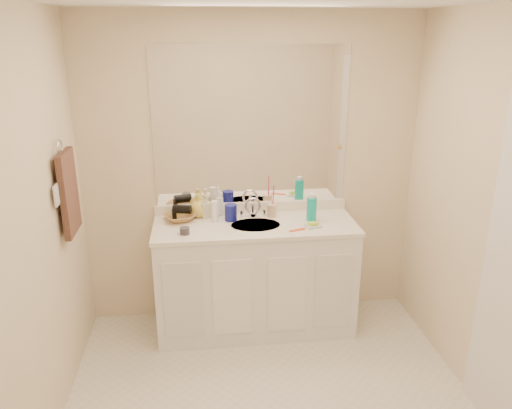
% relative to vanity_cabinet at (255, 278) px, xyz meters
% --- Properties ---
extents(wall_back, '(2.60, 0.02, 2.40)m').
position_rel_vanity_cabinet_xyz_m(wall_back, '(0.00, 0.28, 0.77)').
color(wall_back, beige).
rests_on(wall_back, floor).
extents(wall_left, '(0.02, 2.60, 2.40)m').
position_rel_vanity_cabinet_xyz_m(wall_left, '(-1.30, -1.02, 0.77)').
color(wall_left, beige).
rests_on(wall_left, floor).
extents(wall_right, '(0.02, 2.60, 2.40)m').
position_rel_vanity_cabinet_xyz_m(wall_right, '(1.30, -1.02, 0.77)').
color(wall_right, beige).
rests_on(wall_right, floor).
extents(vanity_cabinet, '(1.50, 0.55, 0.85)m').
position_rel_vanity_cabinet_xyz_m(vanity_cabinet, '(0.00, 0.00, 0.00)').
color(vanity_cabinet, white).
rests_on(vanity_cabinet, floor).
extents(countertop, '(1.52, 0.57, 0.03)m').
position_rel_vanity_cabinet_xyz_m(countertop, '(0.00, 0.00, 0.44)').
color(countertop, white).
rests_on(countertop, vanity_cabinet).
extents(backsplash, '(1.52, 0.03, 0.08)m').
position_rel_vanity_cabinet_xyz_m(backsplash, '(0.00, 0.26, 0.50)').
color(backsplash, white).
rests_on(backsplash, countertop).
extents(sink_basin, '(0.37, 0.37, 0.02)m').
position_rel_vanity_cabinet_xyz_m(sink_basin, '(0.00, -0.02, 0.44)').
color(sink_basin, beige).
rests_on(sink_basin, countertop).
extents(faucet, '(0.02, 0.02, 0.11)m').
position_rel_vanity_cabinet_xyz_m(faucet, '(0.00, 0.16, 0.51)').
color(faucet, silver).
rests_on(faucet, countertop).
extents(mirror, '(1.48, 0.01, 1.20)m').
position_rel_vanity_cabinet_xyz_m(mirror, '(0.00, 0.27, 1.14)').
color(mirror, white).
rests_on(mirror, wall_back).
extents(blue_mug, '(0.10, 0.10, 0.13)m').
position_rel_vanity_cabinet_xyz_m(blue_mug, '(-0.18, 0.09, 0.52)').
color(blue_mug, navy).
rests_on(blue_mug, countertop).
extents(tan_cup, '(0.09, 0.09, 0.10)m').
position_rel_vanity_cabinet_xyz_m(tan_cup, '(0.15, 0.14, 0.50)').
color(tan_cup, beige).
rests_on(tan_cup, countertop).
extents(toothbrush, '(0.02, 0.04, 0.20)m').
position_rel_vanity_cabinet_xyz_m(toothbrush, '(0.16, 0.14, 0.60)').
color(toothbrush, '#E23B6E').
rests_on(toothbrush, tan_cup).
extents(mouthwash_bottle, '(0.09, 0.09, 0.18)m').
position_rel_vanity_cabinet_xyz_m(mouthwash_bottle, '(0.43, 0.02, 0.54)').
color(mouthwash_bottle, '#0EAEA1').
rests_on(mouthwash_bottle, countertop).
extents(soap_dish, '(0.13, 0.12, 0.01)m').
position_rel_vanity_cabinet_xyz_m(soap_dish, '(0.42, -0.11, 0.46)').
color(soap_dish, silver).
rests_on(soap_dish, countertop).
extents(green_soap, '(0.07, 0.06, 0.02)m').
position_rel_vanity_cabinet_xyz_m(green_soap, '(0.42, -0.11, 0.48)').
color(green_soap, '#BFE137').
rests_on(green_soap, soap_dish).
extents(orange_comb, '(0.13, 0.07, 0.01)m').
position_rel_vanity_cabinet_xyz_m(orange_comb, '(0.29, -0.16, 0.46)').
color(orange_comb, '#E64818').
rests_on(orange_comb, countertop).
extents(dark_jar, '(0.08, 0.08, 0.05)m').
position_rel_vanity_cabinet_xyz_m(dark_jar, '(-0.52, -0.14, 0.48)').
color(dark_jar, '#36353C').
rests_on(dark_jar, countertop).
extents(extra_white_bottle, '(0.06, 0.06, 0.16)m').
position_rel_vanity_cabinet_xyz_m(extra_white_bottle, '(-0.30, 0.09, 0.54)').
color(extra_white_bottle, white).
rests_on(extra_white_bottle, countertop).
extents(soap_bottle_white, '(0.08, 0.08, 0.20)m').
position_rel_vanity_cabinet_xyz_m(soap_bottle_white, '(-0.26, 0.22, 0.56)').
color(soap_bottle_white, silver).
rests_on(soap_bottle_white, countertop).
extents(soap_bottle_cream, '(0.11, 0.11, 0.18)m').
position_rel_vanity_cabinet_xyz_m(soap_bottle_cream, '(-0.36, 0.19, 0.54)').
color(soap_bottle_cream, beige).
rests_on(soap_bottle_cream, countertop).
extents(soap_bottle_yellow, '(0.19, 0.19, 0.18)m').
position_rel_vanity_cabinet_xyz_m(soap_bottle_yellow, '(-0.42, 0.21, 0.55)').
color(soap_bottle_yellow, '#DBC355').
rests_on(soap_bottle_yellow, countertop).
extents(wicker_basket, '(0.28, 0.28, 0.06)m').
position_rel_vanity_cabinet_xyz_m(wicker_basket, '(-0.56, 0.14, 0.48)').
color(wicker_basket, olive).
rests_on(wicker_basket, countertop).
extents(hair_dryer, '(0.15, 0.10, 0.07)m').
position_rel_vanity_cabinet_xyz_m(hair_dryer, '(-0.54, 0.14, 0.54)').
color(hair_dryer, black).
rests_on(hair_dryer, wicker_basket).
extents(towel_ring, '(0.01, 0.11, 0.11)m').
position_rel_vanity_cabinet_xyz_m(towel_ring, '(-1.27, -0.25, 1.12)').
color(towel_ring, silver).
rests_on(towel_ring, wall_left).
extents(hand_towel, '(0.04, 0.32, 0.55)m').
position_rel_vanity_cabinet_xyz_m(hand_towel, '(-1.25, -0.25, 0.82)').
color(hand_towel, '#34211C').
rests_on(hand_towel, towel_ring).
extents(switch_plate, '(0.01, 0.08, 0.13)m').
position_rel_vanity_cabinet_xyz_m(switch_plate, '(-1.27, -0.45, 0.88)').
color(switch_plate, white).
rests_on(switch_plate, wall_left).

